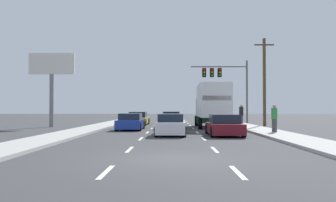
% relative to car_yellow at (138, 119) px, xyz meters
% --- Properties ---
extents(ground_plane, '(140.00, 140.00, 0.00)m').
position_rel_car_yellow_xyz_m(ground_plane, '(3.42, 1.21, -0.59)').
color(ground_plane, '#3D3D3F').
extents(sidewalk_right, '(2.32, 80.00, 0.14)m').
position_rel_car_yellow_xyz_m(sidewalk_right, '(9.83, -3.79, -0.52)').
color(sidewalk_right, '#B2AFA8').
rests_on(sidewalk_right, ground_plane).
extents(sidewalk_left, '(2.32, 80.00, 0.14)m').
position_rel_car_yellow_xyz_m(sidewalk_left, '(-2.99, -3.79, -0.52)').
color(sidewalk_left, '#B2AFA8').
rests_on(sidewalk_left, ground_plane).
extents(lane_markings, '(3.54, 57.00, 0.01)m').
position_rel_car_yellow_xyz_m(lane_markings, '(3.42, -3.64, -0.59)').
color(lane_markings, silver).
rests_on(lane_markings, ground_plane).
extents(car_yellow, '(2.02, 4.61, 1.30)m').
position_rel_car_yellow_xyz_m(car_yellow, '(0.00, 0.00, 0.00)').
color(car_yellow, yellow).
rests_on(car_yellow, ground_plane).
extents(car_blue, '(1.92, 4.30, 1.26)m').
position_rel_car_yellow_xyz_m(car_blue, '(0.21, -8.15, -0.00)').
color(car_blue, '#1E389E').
rests_on(car_blue, ground_plane).
extents(car_black, '(1.98, 4.47, 1.33)m').
position_rel_car_yellow_xyz_m(car_black, '(3.31, 0.10, 0.00)').
color(car_black, black).
rests_on(car_black, ground_plane).
extents(car_gray, '(2.06, 4.70, 1.14)m').
position_rel_car_yellow_xyz_m(car_gray, '(3.35, -6.29, -0.06)').
color(car_gray, slate).
rests_on(car_gray, ground_plane).
extents(car_white, '(1.88, 4.63, 1.31)m').
position_rel_car_yellow_xyz_m(car_white, '(3.34, -13.36, 0.02)').
color(car_white, white).
rests_on(car_white, ground_plane).
extents(box_truck, '(2.66, 7.87, 3.63)m').
position_rel_car_yellow_xyz_m(box_truck, '(6.78, -5.21, 1.46)').
color(box_truck, white).
rests_on(box_truck, ground_plane).
extents(car_maroon, '(1.98, 4.17, 1.28)m').
position_rel_car_yellow_xyz_m(car_maroon, '(6.57, -13.81, -0.01)').
color(car_maroon, maroon).
rests_on(car_maroon, ground_plane).
extents(traffic_signal_mast, '(6.16, 0.69, 6.83)m').
position_rel_car_yellow_xyz_m(traffic_signal_mast, '(8.71, 3.00, 4.48)').
color(traffic_signal_mast, '#595B56').
rests_on(traffic_signal_mast, ground_plane).
extents(utility_pole_mid, '(1.80, 0.28, 8.13)m').
position_rel_car_yellow_xyz_m(utility_pole_mid, '(11.91, -2.63, 3.61)').
color(utility_pole_mid, brown).
rests_on(utility_pole_mid, ground_plane).
extents(roadside_billboard, '(4.07, 0.36, 6.56)m').
position_rel_car_yellow_xyz_m(roadside_billboard, '(-7.30, -4.14, 4.09)').
color(roadside_billboard, slate).
rests_on(roadside_billboard, ground_plane).
extents(pedestrian_near_corner, '(0.38, 0.38, 1.89)m').
position_rel_car_yellow_xyz_m(pedestrian_near_corner, '(9.51, -3.96, 0.50)').
color(pedestrian_near_corner, '#3F3F42').
rests_on(pedestrian_near_corner, sidewalk_right).
extents(pedestrian_mid_block, '(0.38, 0.38, 1.76)m').
position_rel_car_yellow_xyz_m(pedestrian_mid_block, '(9.94, -12.62, 0.43)').
color(pedestrian_mid_block, '#3F3F42').
rests_on(pedestrian_mid_block, sidewalk_right).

